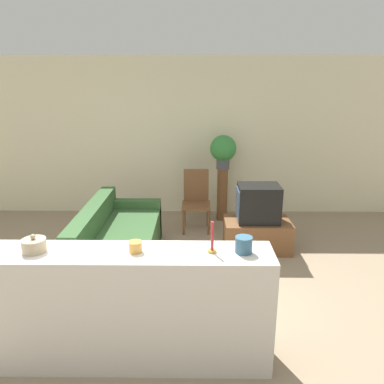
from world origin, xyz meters
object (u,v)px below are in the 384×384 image
at_px(wooden_chair, 196,198).
at_px(decorative_bowl, 34,245).
at_px(television, 258,203).
at_px(potted_plant, 223,150).
at_px(couch, 118,243).

xyz_separation_m(wooden_chair, decorative_bowl, (-1.27, -2.98, 0.55)).
xyz_separation_m(television, potted_plant, (-0.41, 1.18, 0.53)).
xyz_separation_m(television, wooden_chair, (-0.85, 0.77, -0.17)).
distance_m(wooden_chair, potted_plant, 0.93).
relative_size(television, decorative_bowl, 3.05).
distance_m(wooden_chair, decorative_bowl, 3.29).
bearing_deg(wooden_chair, television, -42.37).
bearing_deg(decorative_bowl, wooden_chair, 66.96).
relative_size(television, wooden_chair, 0.61).
distance_m(couch, decorative_bowl, 1.91).
bearing_deg(potted_plant, couch, -130.96).
xyz_separation_m(wooden_chair, potted_plant, (0.44, 0.41, 0.71)).
height_order(wooden_chair, decorative_bowl, decorative_bowl).
height_order(wooden_chair, potted_plant, potted_plant).
bearing_deg(television, couch, -165.36).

